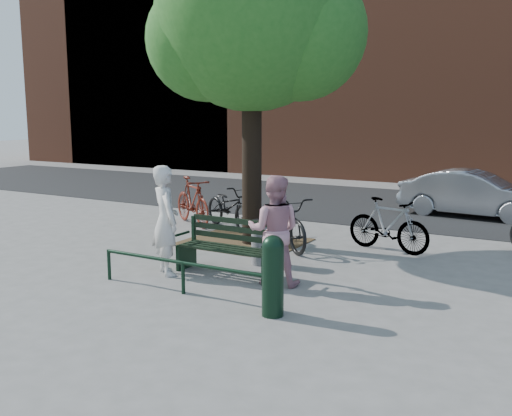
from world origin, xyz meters
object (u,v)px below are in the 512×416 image
Objects in this scene: bollard at (273,273)px; parked_car at (474,194)px; person_right at (274,231)px; litter_bin at (261,242)px; park_bench at (229,246)px; person_left at (166,220)px; bicycle_c at (284,222)px.

parked_car is at bearing 83.44° from bollard.
person_right is 1.33m from litter_bin.
person_right is 1.58× the size of bollard.
park_bench is 0.95× the size of person_left.
parked_car is at bearing 70.19° from litter_bin.
person_right is 0.86× the size of bicycle_c.
litter_bin is at bearing 165.13° from parked_car.
person_left is (-0.90, -0.55, 0.44)m from park_bench.
parked_car is (2.70, 5.53, 0.08)m from bicycle_c.
parked_car is at bearing -121.78° from person_right.
bollard is at bearing 178.38° from parked_car.
bicycle_c is at bearing -85.86° from person_right.
parked_car reaches higher than bollard.
park_bench is 1.04m from person_right.
bicycle_c is (0.84, 2.67, -0.39)m from person_left.
litter_bin is (-1.43, 2.21, -0.19)m from bollard.
litter_bin is 1.36m from bicycle_c.
person_right reaches higher than park_bench.
parked_car is (1.04, 9.07, 0.02)m from bollard.
litter_bin is (-0.78, 0.97, -0.47)m from person_right.
parked_car is (3.54, 8.20, -0.31)m from person_left.
person_left is 1.06× the size of person_right.
person_right is at bearing -134.64° from person_left.
person_left is 2.83m from bicycle_c.
bicycle_c is (-0.23, 1.33, 0.13)m from litter_bin.
park_bench is 2.19× the size of litter_bin.
bollard reaches higher than bicycle_c.
person_left is at bearing -128.68° from litter_bin.
park_bench is at bearing -114.59° from person_left.
litter_bin is 0.22× the size of parked_car.
park_bench is at bearing -102.26° from litter_bin.
park_bench is 8.10m from parked_car.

